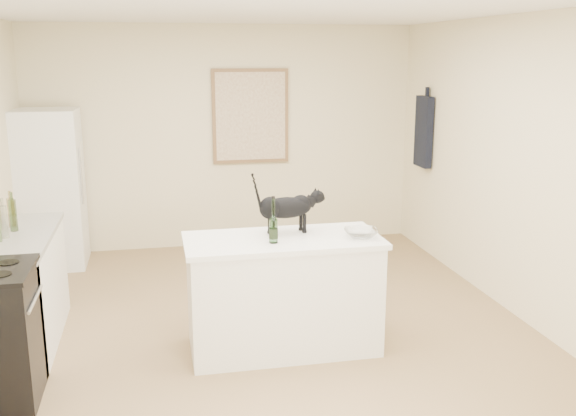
# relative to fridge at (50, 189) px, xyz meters

# --- Properties ---
(floor) EXTENTS (5.50, 5.50, 0.00)m
(floor) POSITION_rel_fridge_xyz_m (1.95, -2.35, -0.85)
(floor) COLOR #8E6F4C
(floor) RESTS_ON ground
(ceiling) EXTENTS (5.50, 5.50, 0.00)m
(ceiling) POSITION_rel_fridge_xyz_m (1.95, -2.35, 1.75)
(ceiling) COLOR white
(ceiling) RESTS_ON ground
(wall_back) EXTENTS (4.50, 0.00, 4.50)m
(wall_back) POSITION_rel_fridge_xyz_m (1.95, 0.40, 0.45)
(wall_back) COLOR beige
(wall_back) RESTS_ON ground
(wall_front) EXTENTS (4.50, 0.00, 4.50)m
(wall_front) POSITION_rel_fridge_xyz_m (1.95, -5.10, 0.45)
(wall_front) COLOR beige
(wall_front) RESTS_ON ground
(wall_right) EXTENTS (0.00, 5.50, 5.50)m
(wall_right) POSITION_rel_fridge_xyz_m (4.20, -2.35, 0.45)
(wall_right) COLOR beige
(wall_right) RESTS_ON ground
(island_base) EXTENTS (1.44, 0.67, 0.86)m
(island_base) POSITION_rel_fridge_xyz_m (2.05, -2.55, -0.42)
(island_base) COLOR white
(island_base) RESTS_ON floor
(island_top) EXTENTS (1.50, 0.70, 0.04)m
(island_top) POSITION_rel_fridge_xyz_m (2.05, -2.55, 0.03)
(island_top) COLOR white
(island_top) RESTS_ON island_base
(left_cabinets) EXTENTS (0.60, 1.40, 0.86)m
(left_cabinets) POSITION_rel_fridge_xyz_m (0.00, -2.05, -0.42)
(left_cabinets) COLOR white
(left_cabinets) RESTS_ON floor
(left_countertop) EXTENTS (0.62, 1.44, 0.04)m
(left_countertop) POSITION_rel_fridge_xyz_m (0.00, -2.05, 0.03)
(left_countertop) COLOR gray
(left_countertop) RESTS_ON left_cabinets
(fridge) EXTENTS (0.68, 0.68, 1.70)m
(fridge) POSITION_rel_fridge_xyz_m (0.00, 0.00, 0.00)
(fridge) COLOR white
(fridge) RESTS_ON floor
(artwork_frame) EXTENTS (0.90, 0.03, 1.10)m
(artwork_frame) POSITION_rel_fridge_xyz_m (2.25, 0.37, 0.70)
(artwork_frame) COLOR brown
(artwork_frame) RESTS_ON wall_back
(artwork_canvas) EXTENTS (0.82, 0.00, 1.02)m
(artwork_canvas) POSITION_rel_fridge_xyz_m (2.25, 0.35, 0.70)
(artwork_canvas) COLOR beige
(artwork_canvas) RESTS_ON wall_back
(hanging_garment) EXTENTS (0.08, 0.34, 0.80)m
(hanging_garment) POSITION_rel_fridge_xyz_m (4.14, -0.30, 0.55)
(hanging_garment) COLOR black
(hanging_garment) RESTS_ON wall_right
(black_cat) EXTENTS (0.54, 0.23, 0.37)m
(black_cat) POSITION_rel_fridge_xyz_m (2.10, -2.43, 0.23)
(black_cat) COLOR black
(black_cat) RESTS_ON island_top
(wine_bottle) EXTENTS (0.07, 0.07, 0.31)m
(wine_bottle) POSITION_rel_fridge_xyz_m (1.96, -2.66, 0.20)
(wine_bottle) COLOR #235321
(wine_bottle) RESTS_ON island_top
(glass_bowl) EXTENTS (0.30, 0.30, 0.06)m
(glass_bowl) POSITION_rel_fridge_xyz_m (2.64, -2.65, 0.08)
(glass_bowl) COLOR white
(glass_bowl) RESTS_ON island_top
(fridge_paper) EXTENTS (0.01, 0.15, 0.20)m
(fridge_paper) POSITION_rel_fridge_xyz_m (0.34, 0.11, 0.38)
(fridge_paper) COLOR white
(fridge_paper) RESTS_ON fridge
(counter_bottle_cluster) EXTENTS (0.12, 0.48, 0.25)m
(counter_bottle_cluster) POSITION_rel_fridge_xyz_m (-0.02, -2.02, 0.17)
(counter_bottle_cluster) COLOR brown
(counter_bottle_cluster) RESTS_ON left_countertop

